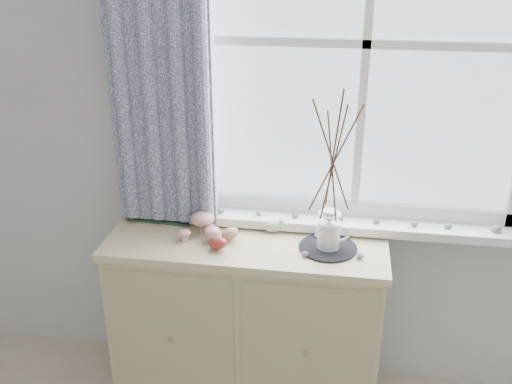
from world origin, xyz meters
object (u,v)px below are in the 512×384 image
botanical_book (158,199)px  toadstool_cluster (203,224)px  sideboard (247,322)px  twig_pitcher (333,157)px

botanical_book → toadstool_cluster: bearing=-20.6°
sideboard → toadstool_cluster: toadstool_cluster is taller
botanical_book → twig_pitcher: 0.83m
botanical_book → toadstool_cluster: size_ratio=1.81×
botanical_book → toadstool_cluster: botanical_book is taller
toadstool_cluster → twig_pitcher: bearing=-2.9°
toadstool_cluster → twig_pitcher: (0.54, -0.03, 0.35)m
botanical_book → twig_pitcher: (0.77, -0.12, 0.29)m
botanical_book → toadstool_cluster: (0.23, -0.10, -0.06)m
sideboard → twig_pitcher: 0.90m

